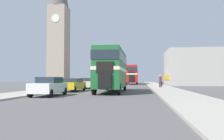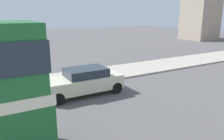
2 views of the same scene
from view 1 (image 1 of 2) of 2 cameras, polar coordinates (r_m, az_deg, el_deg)
ground_plane at (r=20.40m, az=-2.74°, el=-6.18°), size 120.00×120.00×0.00m
sidewalk_right at (r=20.33m, az=16.44°, el=-5.93°), size 3.50×120.00×0.12m
sidewalk_left at (r=22.58m, az=-19.94°, el=-5.51°), size 3.50×120.00×0.12m
double_decker_bus at (r=22.35m, az=-0.01°, el=0.54°), size 2.43×9.41×4.18m
bus_distant at (r=53.88m, az=5.35°, el=-0.90°), size 2.51×10.59×4.47m
car_parked_near at (r=18.28m, az=-16.12°, el=-4.09°), size 1.75×3.93×1.52m
car_parked_mid at (r=24.31m, az=-10.12°, el=-3.75°), size 1.70×4.66×1.43m
car_parked_far at (r=30.72m, az=-6.33°, el=-3.40°), size 1.78×4.26×1.48m
pedestrian_walking at (r=32.81m, az=12.51°, el=-2.62°), size 0.37×0.37×1.82m
bicycle_on_pavement at (r=39.08m, az=12.94°, el=-3.52°), size 0.05×1.76×0.78m
church_tower at (r=64.45m, az=-13.69°, el=12.88°), size 5.17×5.17×35.44m
shop_building_block at (r=49.96m, az=26.47°, el=0.56°), size 21.78×10.26×7.26m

